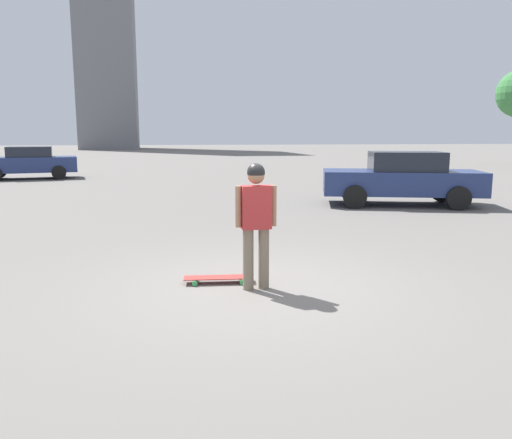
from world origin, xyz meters
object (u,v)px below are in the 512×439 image
person (256,216)px  car_parked_near (402,178)px  car_parked_far (28,162)px  skateboard (219,278)px

person → car_parked_near: person is taller
car_parked_near → car_parked_far: car_parked_near is taller
skateboard → car_parked_near: bearing=-126.0°
skateboard → car_parked_far: car_parked_far is taller
skateboard → car_parked_near: (-5.96, -6.53, 0.69)m
car_parked_far → person: bearing=100.7°
person → car_parked_far: person is taller
person → car_parked_near: bearing=50.0°
car_parked_near → car_parked_far: (12.39, -11.43, -0.01)m
car_parked_near → car_parked_far: 16.85m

